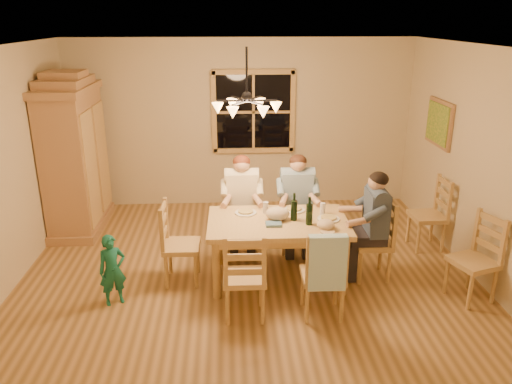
{
  "coord_description": "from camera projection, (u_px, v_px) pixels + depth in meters",
  "views": [
    {
      "loc": [
        -0.21,
        -5.47,
        3.01
      ],
      "look_at": [
        0.11,
        0.1,
        1.03
      ],
      "focal_mm": 35.0,
      "sensor_mm": 36.0,
      "label": 1
    }
  ],
  "objects": [
    {
      "name": "chandelier",
      "position": [
        247.0,
        105.0,
        5.47
      ],
      "size": [
        0.77,
        0.68,
        0.71
      ],
      "color": "black",
      "rests_on": "ceiling"
    },
    {
      "name": "wall_back",
      "position": [
        241.0,
        124.0,
        8.07
      ],
      "size": [
        5.5,
        0.02,
        2.7
      ],
      "primitive_type": "cube",
      "color": "beige",
      "rests_on": "floor"
    },
    {
      "name": "chair_end_right",
      "position": [
        371.0,
        254.0,
        6.0
      ],
      "size": [
        0.43,
        0.45,
        0.99
      ],
      "rotation": [
        0.0,
        0.0,
        1.56
      ],
      "color": "tan",
      "rests_on": "floor"
    },
    {
      "name": "chair_spare_front",
      "position": [
        471.0,
        274.0,
        5.53
      ],
      "size": [
        0.54,
        0.55,
        0.99
      ],
      "rotation": [
        0.0,
        0.0,
        1.9
      ],
      "color": "tan",
      "rests_on": "floor"
    },
    {
      "name": "cap",
      "position": [
        326.0,
        224.0,
        5.55
      ],
      "size": [
        0.2,
        0.2,
        0.11
      ],
      "primitive_type": "ellipsoid",
      "color": "#D0B38A",
      "rests_on": "dining_table"
    },
    {
      "name": "plate_slate",
      "position": [
        329.0,
        219.0,
        5.82
      ],
      "size": [
        0.26,
        0.26,
        0.02
      ],
      "primitive_type": "cylinder",
      "color": "white",
      "rests_on": "dining_table"
    },
    {
      "name": "napkin",
      "position": [
        274.0,
        224.0,
        5.66
      ],
      "size": [
        0.18,
        0.14,
        0.03
      ],
      "primitive_type": "cube",
      "rotation": [
        0.0,
        0.0,
        -0.01
      ],
      "color": "slate",
      "rests_on": "dining_table"
    },
    {
      "name": "chair_near_left",
      "position": [
        245.0,
        290.0,
        5.21
      ],
      "size": [
        0.45,
        0.43,
        0.99
      ],
      "rotation": [
        0.0,
        0.0,
        -0.01
      ],
      "color": "tan",
      "rests_on": "floor"
    },
    {
      "name": "cloth_bundle",
      "position": [
        277.0,
        214.0,
        5.79
      ],
      "size": [
        0.28,
        0.22,
        0.15
      ],
      "primitive_type": "ellipsoid",
      "color": "tan",
      "rests_on": "dining_table"
    },
    {
      "name": "chair_spare_back",
      "position": [
        426.0,
        227.0,
        6.77
      ],
      "size": [
        0.43,
        0.45,
        0.99
      ],
      "rotation": [
        0.0,
        0.0,
        1.6
      ],
      "color": "tan",
      "rests_on": "floor"
    },
    {
      "name": "adult_slate_man",
      "position": [
        375.0,
        212.0,
        5.82
      ],
      "size": [
        0.43,
        0.4,
        0.87
      ],
      "rotation": [
        0.0,
        0.0,
        1.56
      ],
      "color": "#3E4C63",
      "rests_on": "floor"
    },
    {
      "name": "towel",
      "position": [
        327.0,
        263.0,
        4.93
      ],
      "size": [
        0.38,
        0.11,
        0.58
      ],
      "primitive_type": "cube",
      "rotation": [
        0.0,
        0.0,
        -0.01
      ],
      "color": "#B1DFEF",
      "rests_on": "chair_near_right"
    },
    {
      "name": "plate_woman",
      "position": [
        246.0,
        213.0,
        6.0
      ],
      "size": [
        0.26,
        0.26,
        0.02
      ],
      "primitive_type": "cylinder",
      "color": "white",
      "rests_on": "dining_table"
    },
    {
      "name": "wine_glass_b",
      "position": [
        323.0,
        209.0,
        5.96
      ],
      "size": [
        0.06,
        0.06,
        0.14
      ],
      "primitive_type": "cylinder",
      "color": "silver",
      "rests_on": "dining_table"
    },
    {
      "name": "dining_table",
      "position": [
        278.0,
        229.0,
        5.83
      ],
      "size": [
        1.64,
        1.02,
        0.76
      ],
      "rotation": [
        0.0,
        0.0,
        -0.01
      ],
      "color": "tan",
      "rests_on": "floor"
    },
    {
      "name": "wall_right",
      "position": [
        480.0,
        165.0,
        5.87
      ],
      "size": [
        0.02,
        5.0,
        2.7
      ],
      "primitive_type": "cube",
      "color": "beige",
      "rests_on": "floor"
    },
    {
      "name": "adult_plaid_man",
      "position": [
        297.0,
        191.0,
        6.51
      ],
      "size": [
        0.4,
        0.43,
        0.87
      ],
      "rotation": [
        0.0,
        0.0,
        3.13
      ],
      "color": "#326589",
      "rests_on": "floor"
    },
    {
      "name": "chair_near_right",
      "position": [
        322.0,
        288.0,
        5.24
      ],
      "size": [
        0.45,
        0.43,
        0.99
      ],
      "rotation": [
        0.0,
        0.0,
        -0.01
      ],
      "color": "tan",
      "rests_on": "floor"
    },
    {
      "name": "chair_end_left",
      "position": [
        182.0,
        258.0,
        5.91
      ],
      "size": [
        0.43,
        0.45,
        0.99
      ],
      "rotation": [
        0.0,
        0.0,
        -1.59
      ],
      "color": "tan",
      "rests_on": "floor"
    },
    {
      "name": "ceiling",
      "position": [
        247.0,
        47.0,
        5.27
      ],
      "size": [
        5.5,
        5.0,
        0.02
      ],
      "primitive_type": "cube",
      "color": "white",
      "rests_on": "wall_back"
    },
    {
      "name": "wine_bottle_b",
      "position": [
        309.0,
        211.0,
        5.64
      ],
      "size": [
        0.08,
        0.08,
        0.33
      ],
      "primitive_type": "cylinder",
      "color": "black",
      "rests_on": "dining_table"
    },
    {
      "name": "window",
      "position": [
        253.0,
        112.0,
        7.98
      ],
      "size": [
        1.3,
        0.06,
        1.3
      ],
      "color": "black",
      "rests_on": "wall_back"
    },
    {
      "name": "chair_far_right",
      "position": [
        296.0,
        229.0,
        6.69
      ],
      "size": [
        0.45,
        0.43,
        0.99
      ],
      "rotation": [
        0.0,
        0.0,
        3.13
      ],
      "color": "tan",
      "rests_on": "floor"
    },
    {
      "name": "child",
      "position": [
        112.0,
        270.0,
        5.41
      ],
      "size": [
        0.35,
        0.3,
        0.81
      ],
      "primitive_type": "imported",
      "rotation": [
        0.0,
        0.0,
        0.45
      ],
      "color": "#186C57",
      "rests_on": "floor"
    },
    {
      "name": "plate_plaid",
      "position": [
        294.0,
        210.0,
        6.09
      ],
      "size": [
        0.26,
        0.26,
        0.02
      ],
      "primitive_type": "cylinder",
      "color": "white",
      "rests_on": "dining_table"
    },
    {
      "name": "adult_woman",
      "position": [
        242.0,
        192.0,
        6.48
      ],
      "size": [
        0.4,
        0.43,
        0.87
      ],
      "rotation": [
        0.0,
        0.0,
        3.13
      ],
      "color": "beige",
      "rests_on": "floor"
    },
    {
      "name": "wine_glass_a",
      "position": [
        266.0,
        208.0,
        5.99
      ],
      "size": [
        0.06,
        0.06,
        0.14
      ],
      "primitive_type": "cylinder",
      "color": "silver",
      "rests_on": "dining_table"
    },
    {
      "name": "armoire",
      "position": [
        75.0,
        159.0,
        7.18
      ],
      "size": [
        0.66,
        1.4,
        2.3
      ],
      "color": "#9C6E43",
      "rests_on": "floor"
    },
    {
      "name": "wine_bottle_a",
      "position": [
        294.0,
        207.0,
        5.76
      ],
      "size": [
        0.08,
        0.08,
        0.33
      ],
      "primitive_type": "cylinder",
      "color": "black",
      "rests_on": "dining_table"
    },
    {
      "name": "wall_left",
      "position": [
        2.0,
        173.0,
        5.57
      ],
      "size": [
        0.02,
        5.0,
        2.7
      ],
      "primitive_type": "cube",
      "color": "beige",
      "rests_on": "floor"
    },
    {
      "name": "floor",
      "position": [
        248.0,
        273.0,
        6.17
      ],
      "size": [
        5.5,
        5.5,
        0.0
      ],
      "primitive_type": "plane",
      "color": "brown",
      "rests_on": "ground"
    },
    {
      "name": "painting",
      "position": [
        439.0,
        123.0,
        6.91
      ],
      "size": [
        0.06,
        0.78,
        0.64
      ],
      "color": "#9C6E43",
      "rests_on": "wall_right"
    },
    {
      "name": "chair_far_left",
      "position": [
        242.0,
        230.0,
        6.66
      ],
      "size": [
        0.45,
        0.43,
        0.99
      ],
      "rotation": [
        0.0,
        0.0,
        3.13
      ],
      "color": "tan",
      "rests_on": "floor"
    }
  ]
}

